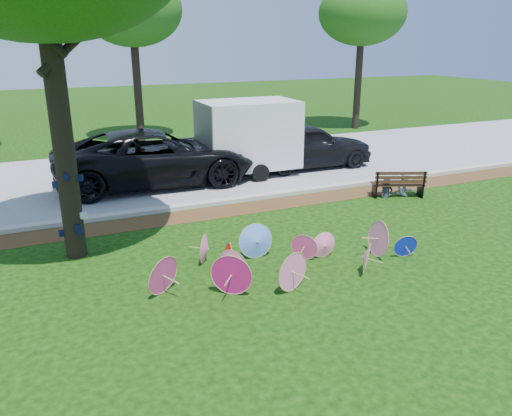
{
  "coord_description": "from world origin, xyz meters",
  "views": [
    {
      "loc": [
        -3.84,
        -7.94,
        4.61
      ],
      "look_at": [
        0.5,
        2.0,
        0.9
      ],
      "focal_mm": 35.0,
      "sensor_mm": 36.0,
      "label": 1
    }
  ],
  "objects_px": {
    "parasol_pile": "(277,256)",
    "black_van": "(156,157)",
    "park_bench": "(398,183)",
    "person_right": "(406,174)",
    "dark_pickup": "(307,146)",
    "person_left": "(388,178)",
    "cargo_trailer": "(249,134)"
  },
  "relations": [
    {
      "from": "parasol_pile",
      "to": "black_van",
      "type": "relative_size",
      "value": 0.93
    },
    {
      "from": "park_bench",
      "to": "person_right",
      "type": "distance_m",
      "value": 0.42
    },
    {
      "from": "dark_pickup",
      "to": "person_left",
      "type": "height_order",
      "value": "dark_pickup"
    },
    {
      "from": "black_van",
      "to": "cargo_trailer",
      "type": "height_order",
      "value": "cargo_trailer"
    },
    {
      "from": "dark_pickup",
      "to": "person_left",
      "type": "relative_size",
      "value": 4.05
    },
    {
      "from": "park_bench",
      "to": "person_left",
      "type": "height_order",
      "value": "person_left"
    },
    {
      "from": "parasol_pile",
      "to": "dark_pickup",
      "type": "height_order",
      "value": "dark_pickup"
    },
    {
      "from": "person_left",
      "to": "person_right",
      "type": "height_order",
      "value": "person_right"
    },
    {
      "from": "park_bench",
      "to": "person_right",
      "type": "xyz_separation_m",
      "value": [
        0.35,
        0.05,
        0.23
      ]
    },
    {
      "from": "parasol_pile",
      "to": "person_right",
      "type": "distance_m",
      "value": 6.89
    },
    {
      "from": "dark_pickup",
      "to": "cargo_trailer",
      "type": "height_order",
      "value": "cargo_trailer"
    },
    {
      "from": "person_left",
      "to": "person_right",
      "type": "relative_size",
      "value": 0.93
    },
    {
      "from": "parasol_pile",
      "to": "cargo_trailer",
      "type": "relative_size",
      "value": 1.84
    },
    {
      "from": "parasol_pile",
      "to": "park_bench",
      "type": "distance_m",
      "value": 6.55
    },
    {
      "from": "black_van",
      "to": "dark_pickup",
      "type": "relative_size",
      "value": 1.34
    },
    {
      "from": "dark_pickup",
      "to": "park_bench",
      "type": "distance_m",
      "value": 4.37
    },
    {
      "from": "person_left",
      "to": "parasol_pile",
      "type": "bearing_deg",
      "value": -148.35
    },
    {
      "from": "cargo_trailer",
      "to": "park_bench",
      "type": "distance_m",
      "value": 5.36
    },
    {
      "from": "black_van",
      "to": "person_left",
      "type": "height_order",
      "value": "black_van"
    },
    {
      "from": "black_van",
      "to": "person_right",
      "type": "distance_m",
      "value": 8.0
    },
    {
      "from": "black_van",
      "to": "park_bench",
      "type": "relative_size",
      "value": 4.09
    },
    {
      "from": "dark_pickup",
      "to": "person_left",
      "type": "xyz_separation_m",
      "value": [
        0.42,
        -4.23,
        -0.23
      ]
    },
    {
      "from": "person_left",
      "to": "person_right",
      "type": "bearing_deg",
      "value": -0.4
    },
    {
      "from": "parasol_pile",
      "to": "person_left",
      "type": "bearing_deg",
      "value": 32.04
    },
    {
      "from": "black_van",
      "to": "cargo_trailer",
      "type": "xyz_separation_m",
      "value": [
        3.27,
        -0.07,
        0.54
      ]
    },
    {
      "from": "dark_pickup",
      "to": "person_right",
      "type": "relative_size",
      "value": 3.75
    },
    {
      "from": "parasol_pile",
      "to": "black_van",
      "type": "distance_m",
      "value": 7.61
    },
    {
      "from": "person_right",
      "to": "person_left",
      "type": "bearing_deg",
      "value": 175.07
    },
    {
      "from": "black_van",
      "to": "parasol_pile",
      "type": "bearing_deg",
      "value": -172.62
    },
    {
      "from": "parasol_pile",
      "to": "park_bench",
      "type": "bearing_deg",
      "value": 30.05
    },
    {
      "from": "parasol_pile",
      "to": "person_right",
      "type": "height_order",
      "value": "person_right"
    },
    {
      "from": "dark_pickup",
      "to": "cargo_trailer",
      "type": "xyz_separation_m",
      "value": [
        -2.39,
        -0.07,
        0.62
      ]
    }
  ]
}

